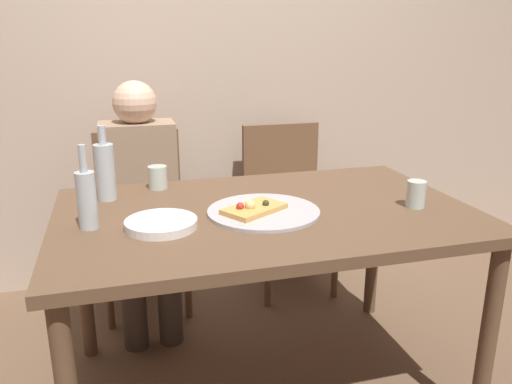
{
  "coord_description": "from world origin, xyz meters",
  "views": [
    {
      "loc": [
        -0.51,
        -1.69,
        1.36
      ],
      "look_at": [
        -0.02,
        0.06,
        0.81
      ],
      "focal_mm": 35.7,
      "sensor_mm": 36.0,
      "label": 1
    }
  ],
  "objects_px": {
    "tumbler_near": "(416,194)",
    "tumbler_far": "(158,177)",
    "plate_stack": "(161,224)",
    "chair_right": "(287,196)",
    "pizza_tray": "(263,212)",
    "dining_table": "(265,229)",
    "chair_left": "(141,208)",
    "beer_bottle": "(87,198)",
    "pizza_slice_last": "(254,208)",
    "wine_bottle": "(105,171)",
    "guest_in_sweater": "(142,193)"
  },
  "relations": [
    {
      "from": "guest_in_sweater",
      "to": "plate_stack",
      "type": "bearing_deg",
      "value": 91.6
    },
    {
      "from": "pizza_tray",
      "to": "tumbler_far",
      "type": "xyz_separation_m",
      "value": [
        -0.34,
        0.42,
        0.04
      ]
    },
    {
      "from": "pizza_slice_last",
      "to": "tumbler_far",
      "type": "relative_size",
      "value": 2.7
    },
    {
      "from": "dining_table",
      "to": "chair_right",
      "type": "relative_size",
      "value": 1.67
    },
    {
      "from": "wine_bottle",
      "to": "chair_right",
      "type": "bearing_deg",
      "value": 32.25
    },
    {
      "from": "tumbler_near",
      "to": "chair_right",
      "type": "distance_m",
      "value": 1.06
    },
    {
      "from": "chair_left",
      "to": "pizza_tray",
      "type": "bearing_deg",
      "value": 113.04
    },
    {
      "from": "wine_bottle",
      "to": "guest_in_sweater",
      "type": "height_order",
      "value": "guest_in_sweater"
    },
    {
      "from": "tumbler_near",
      "to": "tumbler_far",
      "type": "distance_m",
      "value": 1.03
    },
    {
      "from": "tumbler_far",
      "to": "chair_right",
      "type": "xyz_separation_m",
      "value": [
        0.74,
        0.5,
        -0.29
      ]
    },
    {
      "from": "tumbler_far",
      "to": "wine_bottle",
      "type": "bearing_deg",
      "value": -154.25
    },
    {
      "from": "wine_bottle",
      "to": "plate_stack",
      "type": "distance_m",
      "value": 0.42
    },
    {
      "from": "pizza_tray",
      "to": "wine_bottle",
      "type": "height_order",
      "value": "wine_bottle"
    },
    {
      "from": "pizza_slice_last",
      "to": "chair_left",
      "type": "relative_size",
      "value": 0.28
    },
    {
      "from": "dining_table",
      "to": "plate_stack",
      "type": "relative_size",
      "value": 6.29
    },
    {
      "from": "pizza_slice_last",
      "to": "wine_bottle",
      "type": "relative_size",
      "value": 0.88
    },
    {
      "from": "plate_stack",
      "to": "dining_table",
      "type": "bearing_deg",
      "value": 13.16
    },
    {
      "from": "wine_bottle",
      "to": "tumbler_far",
      "type": "relative_size",
      "value": 3.05
    },
    {
      "from": "plate_stack",
      "to": "chair_right",
      "type": "distance_m",
      "value": 1.27
    },
    {
      "from": "pizza_slice_last",
      "to": "tumbler_far",
      "type": "bearing_deg",
      "value": 124.89
    },
    {
      "from": "pizza_slice_last",
      "to": "plate_stack",
      "type": "distance_m",
      "value": 0.33
    },
    {
      "from": "wine_bottle",
      "to": "tumbler_near",
      "type": "height_order",
      "value": "wine_bottle"
    },
    {
      "from": "beer_bottle",
      "to": "pizza_slice_last",
      "type": "bearing_deg",
      "value": -1.99
    },
    {
      "from": "tumbler_far",
      "to": "plate_stack",
      "type": "bearing_deg",
      "value": -93.96
    },
    {
      "from": "tumbler_far",
      "to": "guest_in_sweater",
      "type": "relative_size",
      "value": 0.08
    },
    {
      "from": "beer_bottle",
      "to": "tumbler_near",
      "type": "height_order",
      "value": "beer_bottle"
    },
    {
      "from": "chair_right",
      "to": "chair_left",
      "type": "bearing_deg",
      "value": 0.0
    },
    {
      "from": "chair_right",
      "to": "dining_table",
      "type": "bearing_deg",
      "value": 66.17
    },
    {
      "from": "pizza_tray",
      "to": "tumbler_near",
      "type": "xyz_separation_m",
      "value": [
        0.56,
        -0.08,
        0.04
      ]
    },
    {
      "from": "dining_table",
      "to": "pizza_tray",
      "type": "xyz_separation_m",
      "value": [
        -0.02,
        -0.04,
        0.08
      ]
    },
    {
      "from": "pizza_tray",
      "to": "plate_stack",
      "type": "xyz_separation_m",
      "value": [
        -0.37,
        -0.05,
        0.01
      ]
    },
    {
      "from": "tumbler_near",
      "to": "tumbler_far",
      "type": "bearing_deg",
      "value": 150.74
    },
    {
      "from": "chair_left",
      "to": "guest_in_sweater",
      "type": "bearing_deg",
      "value": 90.0
    },
    {
      "from": "dining_table",
      "to": "wine_bottle",
      "type": "distance_m",
      "value": 0.65
    },
    {
      "from": "chair_right",
      "to": "pizza_tray",
      "type": "bearing_deg",
      "value": 66.11
    },
    {
      "from": "pizza_slice_last",
      "to": "tumbler_near",
      "type": "xyz_separation_m",
      "value": [
        0.6,
        -0.08,
        0.03
      ]
    },
    {
      "from": "dining_table",
      "to": "chair_right",
      "type": "xyz_separation_m",
      "value": [
        0.39,
        0.88,
        -0.17
      ]
    },
    {
      "from": "pizza_slice_last",
      "to": "beer_bottle",
      "type": "bearing_deg",
      "value": 178.01
    },
    {
      "from": "tumbler_near",
      "to": "guest_in_sweater",
      "type": "xyz_separation_m",
      "value": [
        -0.95,
        0.85,
        -0.17
      ]
    },
    {
      "from": "plate_stack",
      "to": "chair_left",
      "type": "height_order",
      "value": "chair_left"
    },
    {
      "from": "pizza_slice_last",
      "to": "wine_bottle",
      "type": "height_order",
      "value": "wine_bottle"
    },
    {
      "from": "wine_bottle",
      "to": "guest_in_sweater",
      "type": "distance_m",
      "value": 0.52
    },
    {
      "from": "pizza_slice_last",
      "to": "tumbler_far",
      "type": "distance_m",
      "value": 0.52
    },
    {
      "from": "dining_table",
      "to": "guest_in_sweater",
      "type": "distance_m",
      "value": 0.83
    },
    {
      "from": "tumbler_far",
      "to": "guest_in_sweater",
      "type": "distance_m",
      "value": 0.39
    },
    {
      "from": "pizza_tray",
      "to": "chair_right",
      "type": "relative_size",
      "value": 0.45
    },
    {
      "from": "dining_table",
      "to": "pizza_slice_last",
      "type": "distance_m",
      "value": 0.13
    },
    {
      "from": "pizza_tray",
      "to": "chair_left",
      "type": "xyz_separation_m",
      "value": [
        -0.39,
        0.92,
        -0.25
      ]
    },
    {
      "from": "pizza_tray",
      "to": "tumbler_far",
      "type": "bearing_deg",
      "value": 128.62
    },
    {
      "from": "pizza_slice_last",
      "to": "tumbler_near",
      "type": "bearing_deg",
      "value": -7.38
    }
  ]
}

